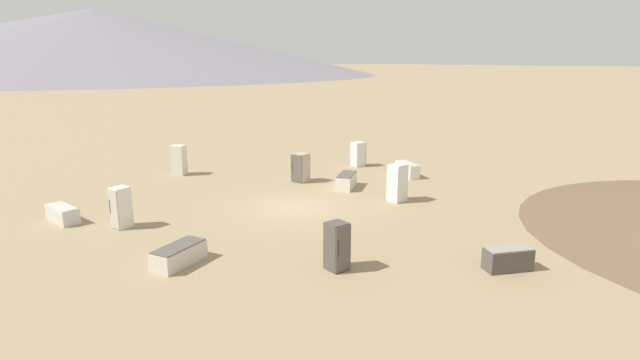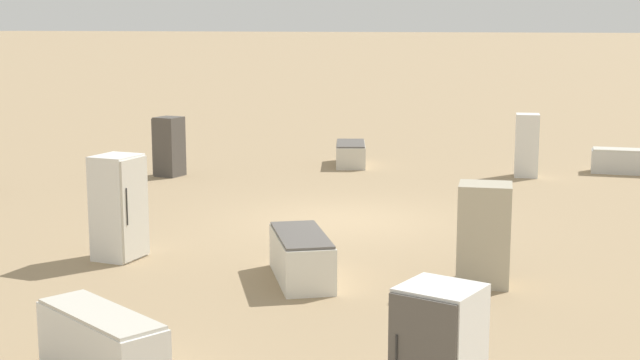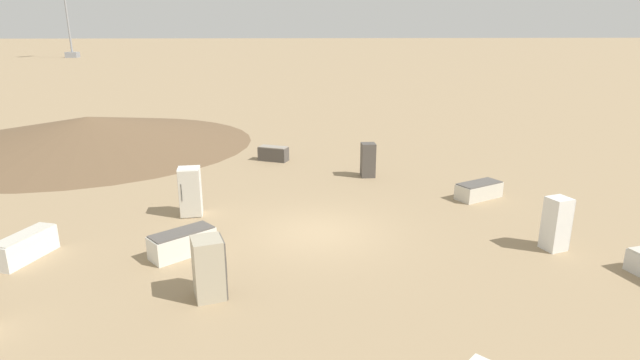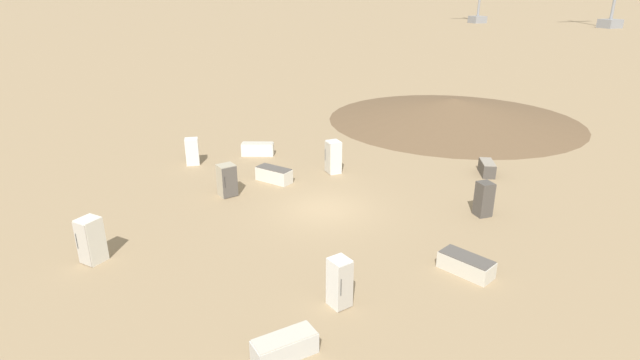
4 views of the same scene
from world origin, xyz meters
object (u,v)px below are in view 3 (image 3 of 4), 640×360
object	(u,v)px
power_pylon_0	(69,28)
discarded_fridge_9	(183,243)
discarded_fridge_2	(26,247)
discarded_fridge_0	(273,154)
discarded_fridge_4	(209,268)
discarded_fridge_5	(190,192)
discarded_fridge_8	(557,224)
discarded_fridge_6	(479,190)
discarded_fridge_1	(368,160)

from	to	relation	value
power_pylon_0	discarded_fridge_9	distance (m)	130.11
discarded_fridge_2	discarded_fridge_0	bearing A→B (deg)	76.37
power_pylon_0	discarded_fridge_9	xyz separation A→B (m)	(-121.86, -45.09, -6.83)
discarded_fridge_4	discarded_fridge_5	size ratio (longest dim) A/B	0.88
discarded_fridge_8	discarded_fridge_9	bearing A→B (deg)	-109.50
power_pylon_0	discarded_fridge_6	world-z (taller)	power_pylon_0
discarded_fridge_1	discarded_fridge_6	world-z (taller)	discarded_fridge_1
discarded_fridge_5	discarded_fridge_6	distance (m)	11.04
discarded_fridge_5	discarded_fridge_8	bearing A→B (deg)	156.54
discarded_fridge_4	discarded_fridge_1	bearing A→B (deg)	134.80
discarded_fridge_4	discarded_fridge_6	xyz separation A→B (m)	(6.58, -9.78, -0.46)
discarded_fridge_0	discarded_fridge_6	xyz separation A→B (m)	(-6.91, -7.91, -0.05)
power_pylon_0	discarded_fridge_0	bearing A→B (deg)	-156.60
discarded_fridge_5	discarded_fridge_8	size ratio (longest dim) A/B	1.08
discarded_fridge_2	discarded_fridge_8	bearing A→B (deg)	16.90
discarded_fridge_0	discarded_fridge_2	size ratio (longest dim) A/B	0.82
discarded_fridge_0	discarded_fridge_9	bearing A→B (deg)	11.09
discarded_fridge_5	discarded_fridge_2	bearing A→B (deg)	33.41
discarded_fridge_8	discarded_fridge_2	bearing A→B (deg)	-108.94
power_pylon_0	discarded_fridge_1	size ratio (longest dim) A/B	15.01
power_pylon_0	discarded_fridge_6	xyz separation A→B (m)	(-117.85, -55.91, -6.88)
discarded_fridge_8	discarded_fridge_9	size ratio (longest dim) A/B	0.83
discarded_fridge_0	discarded_fridge_9	size ratio (longest dim) A/B	0.82
discarded_fridge_2	discarded_fridge_9	size ratio (longest dim) A/B	1.00
discarded_fridge_8	discarded_fridge_0	bearing A→B (deg)	-160.29
discarded_fridge_1	discarded_fridge_9	world-z (taller)	discarded_fridge_1
discarded_fridge_0	discarded_fridge_5	xyz separation A→B (m)	(-7.58, 3.09, 0.51)
discarded_fridge_9	discarded_fridge_0	bearing A→B (deg)	128.64
discarded_fridge_4	discarded_fridge_8	xyz separation A→B (m)	(1.71, -10.04, 0.04)
power_pylon_0	discarded_fridge_0	distance (m)	121.07
discarded_fridge_8	discarded_fridge_4	bearing A→B (deg)	-95.40
power_pylon_0	discarded_fridge_5	bearing A→B (deg)	-159.25
discarded_fridge_5	power_pylon_0	bearing A→B (deg)	-72.27
discarded_fridge_6	discarded_fridge_1	bearing A→B (deg)	22.33
discarded_fridge_4	discarded_fridge_8	distance (m)	10.19
discarded_fridge_2	discarded_fridge_8	size ratio (longest dim) A/B	1.20
discarded_fridge_2	discarded_fridge_5	distance (m)	5.31
discarded_fridge_1	discarded_fridge_8	world-z (taller)	discarded_fridge_8
power_pylon_0	discarded_fridge_2	distance (m)	128.45
discarded_fridge_0	discarded_fridge_6	world-z (taller)	discarded_fridge_0
discarded_fridge_0	discarded_fridge_6	distance (m)	10.50
discarded_fridge_2	discarded_fridge_9	world-z (taller)	discarded_fridge_2
discarded_fridge_1	discarded_fridge_6	bearing A→B (deg)	-41.98
discarded_fridge_2	discarded_fridge_5	xyz separation A→B (m)	(3.14, -4.26, 0.49)
discarded_fridge_5	discarded_fridge_6	bearing A→B (deg)	-179.50
discarded_fridge_1	discarded_fridge_2	bearing A→B (deg)	-146.29
power_pylon_0	discarded_fridge_8	bearing A→B (deg)	-155.41
discarded_fridge_6	discarded_fridge_8	size ratio (longest dim) A/B	1.25
discarded_fridge_4	discarded_fridge_5	world-z (taller)	discarded_fridge_5
discarded_fridge_1	discarded_fridge_2	size ratio (longest dim) A/B	0.78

